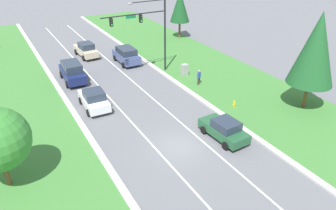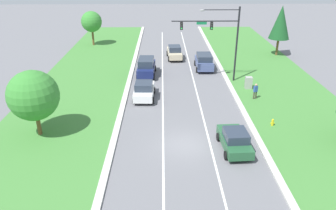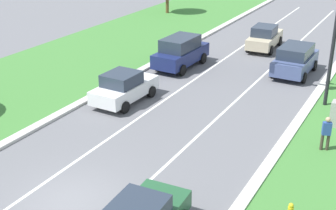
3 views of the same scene
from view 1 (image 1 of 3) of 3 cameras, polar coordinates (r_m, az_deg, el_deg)
ground_plane at (r=24.83m, az=2.23°, el=-7.18°), size 160.00×160.00×0.00m
curb_strip_right at (r=27.73m, az=12.26°, el=-3.58°), size 0.50×90.00×0.15m
curb_strip_left at (r=22.89m, az=-10.14°, el=-10.93°), size 0.50×90.00×0.15m
grass_verge_right at (r=31.15m, az=19.59°, el=-1.01°), size 10.00×90.00×0.08m
grass_verge_left at (r=22.32m, az=-23.24°, el=-14.49°), size 10.00×90.00×0.08m
lane_stripe_inner_left at (r=24.10m, az=-1.46°, el=-8.39°), size 0.14×81.00×0.01m
lane_stripe_inner_right at (r=25.67m, az=5.68°, el=-6.00°), size 0.14×81.00×0.01m
traffic_signal_mast at (r=35.69m, az=-3.43°, el=13.66°), size 7.28×0.41×8.32m
navy_suv at (r=36.47m, az=-16.33°, el=5.58°), size 2.26×4.86×2.12m
forest_sedan at (r=25.64m, az=9.75°, el=-4.18°), size 2.17×4.28×1.64m
champagne_sedan at (r=43.74m, az=-14.08°, el=9.33°), size 2.17×4.70×1.84m
white_sedan at (r=30.33m, az=-12.76°, el=0.97°), size 2.18×4.32×1.77m
slate_blue_suv at (r=40.55m, az=-7.27°, el=8.61°), size 2.22×4.57×1.94m
utility_cabinet at (r=36.54m, az=2.90°, el=6.08°), size 0.70×0.60×1.37m
pedestrian at (r=34.27m, az=5.40°, el=4.91°), size 0.43×0.35×1.69m
fire_hydrant at (r=30.49m, az=11.42°, el=0.15°), size 0.34×0.20×0.70m
conifer_near_right_tree at (r=30.52m, az=24.34°, el=8.91°), size 3.93×3.93×8.73m
conifer_far_right_tree at (r=49.68m, az=2.09°, el=16.85°), size 2.85×2.85×7.03m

